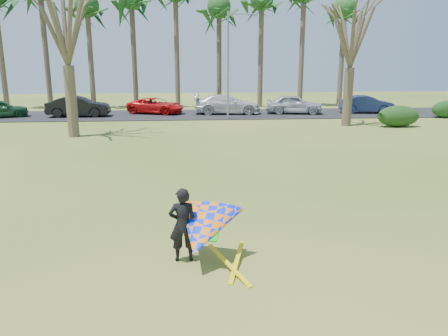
{
  "coord_description": "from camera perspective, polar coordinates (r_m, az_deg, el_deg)",
  "views": [
    {
      "loc": [
        -1.17,
        -11.75,
        4.54
      ],
      "look_at": [
        0.0,
        2.0,
        1.1
      ],
      "focal_mm": 35.0,
      "sensor_mm": 36.0,
      "label": 1
    }
  ],
  "objects": [
    {
      "name": "kite_flyer",
      "position": [
        9.89,
        -3.09,
        -7.94
      ],
      "size": [
        2.13,
        2.39,
        2.02
      ],
      "color": "black",
      "rests_on": "ground"
    },
    {
      "name": "car_5",
      "position": [
        39.69,
        18.12,
        7.92
      ],
      "size": [
        4.7,
        2.2,
        1.49
      ],
      "primitive_type": "imported",
      "rotation": [
        0.0,
        0.0,
        1.43
      ],
      "color": "#182248",
      "rests_on": "parking_strip"
    },
    {
      "name": "hedge_far",
      "position": [
        39.25,
        27.12,
        6.85
      ],
      "size": [
        2.48,
        1.16,
        1.38
      ],
      "primitive_type": "ellipsoid",
      "color": "#133514",
      "rests_on": "ground"
    },
    {
      "name": "bare_tree_right",
      "position": [
        31.84,
        16.43,
        17.11
      ],
      "size": [
        6.27,
        6.27,
        9.21
      ],
      "color": "#4C3E2E",
      "rests_on": "ground"
    },
    {
      "name": "palm_9",
      "position": [
        45.59,
        15.49,
        19.35
      ],
      "size": [
        4.84,
        4.84,
        10.84
      ],
      "color": "#4B3C2D",
      "rests_on": "ground"
    },
    {
      "name": "streetlight",
      "position": [
        33.91,
        0.79,
        13.88
      ],
      "size": [
        2.28,
        0.18,
        8.0
      ],
      "color": "gray",
      "rests_on": "ground"
    },
    {
      "name": "bare_tree_left",
      "position": [
        27.71,
        -20.15,
        18.11
      ],
      "size": [
        6.6,
        6.6,
        9.7
      ],
      "color": "#4A3C2C",
      "rests_on": "ground"
    },
    {
      "name": "car_3",
      "position": [
        37.17,
        0.44,
        8.34
      ],
      "size": [
        5.73,
        2.71,
        1.61
      ],
      "primitive_type": "imported",
      "rotation": [
        0.0,
        0.0,
        1.49
      ],
      "color": "silver",
      "rests_on": "parking_strip"
    },
    {
      "name": "car_2",
      "position": [
        37.77,
        -8.91,
        8.04
      ],
      "size": [
        5.24,
        3.82,
        1.33
      ],
      "primitive_type": "imported",
      "rotation": [
        0.0,
        0.0,
        1.19
      ],
      "color": "red",
      "rests_on": "parking_strip"
    },
    {
      "name": "car_4",
      "position": [
        37.76,
        9.14,
        8.24
      ],
      "size": [
        4.95,
        2.69,
        1.6
      ],
      "primitive_type": "imported",
      "rotation": [
        0.0,
        0.0,
        1.39
      ],
      "color": "#A4AAB2",
      "rests_on": "parking_strip"
    },
    {
      "name": "palm_3",
      "position": [
        43.89,
        -17.47,
        19.45
      ],
      "size": [
        4.84,
        4.84,
        10.84
      ],
      "color": "brown",
      "rests_on": "ground"
    },
    {
      "name": "hedge_near",
      "position": [
        32.53,
        21.79,
        6.3
      ],
      "size": [
        2.95,
        1.34,
        1.48
      ],
      "primitive_type": "ellipsoid",
      "color": "#173513",
      "rests_on": "ground"
    },
    {
      "name": "car_0",
      "position": [
        38.99,
        -27.24,
        6.91
      ],
      "size": [
        4.45,
        3.15,
        1.41
      ],
      "primitive_type": "imported",
      "rotation": [
        0.0,
        0.0,
        1.97
      ],
      "color": "#1C4727",
      "rests_on": "parking_strip"
    },
    {
      "name": "ground",
      "position": [
        12.65,
        0.77,
        -7.04
      ],
      "size": [
        100.0,
        100.0,
        0.0
      ],
      "primitive_type": "plane",
      "color": "#255813",
      "rests_on": "ground"
    },
    {
      "name": "car_1",
      "position": [
        37.22,
        -18.47,
        7.63
      ],
      "size": [
        4.91,
        1.75,
        1.61
      ],
      "primitive_type": "imported",
      "rotation": [
        0.0,
        0.0,
        1.58
      ],
      "color": "black",
      "rests_on": "parking_strip"
    },
    {
      "name": "palm_7",
      "position": [
        43.67,
        4.95,
        20.94
      ],
      "size": [
        4.84,
        4.84,
        11.54
      ],
      "color": "#463A2A",
      "rests_on": "ground"
    },
    {
      "name": "parking_strip",
      "position": [
        37.04,
        -3.04,
        7.0
      ],
      "size": [
        46.0,
        7.0,
        0.06
      ],
      "primitive_type": "cube",
      "color": "black",
      "rests_on": "ground"
    },
    {
      "name": "palm_6",
      "position": [
        43.11,
        -0.66,
        20.17
      ],
      "size": [
        4.84,
        4.84,
        10.84
      ],
      "color": "#47362A",
      "rests_on": "ground"
    }
  ]
}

